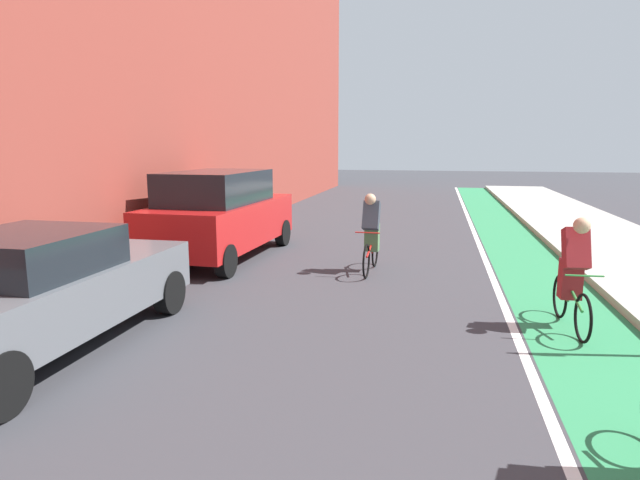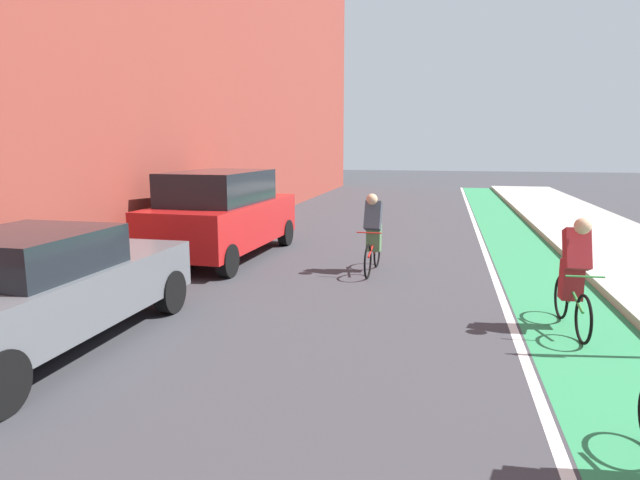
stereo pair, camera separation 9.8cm
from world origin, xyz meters
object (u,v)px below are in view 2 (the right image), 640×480
Objects in this scene: cyclist_trailing at (574,271)px; cyclist_far at (373,231)px; parked_suv_red at (223,214)px; parked_sedan_gray at (41,288)px.

cyclist_far reaches higher than cyclist_trailing.
cyclist_trailing is (6.66, -3.49, -0.17)m from parked_suv_red.
parked_suv_red is at bearing 152.36° from cyclist_trailing.
parked_suv_red is at bearing 90.02° from parked_sedan_gray.
parked_suv_red is 7.51m from cyclist_trailing.
parked_suv_red reaches higher than cyclist_trailing.
parked_sedan_gray is 0.94× the size of parked_suv_red.
parked_sedan_gray is 2.56× the size of cyclist_far.
cyclist_far is (-3.14, 2.81, 0.00)m from cyclist_trailing.
cyclist_far is (3.51, 5.06, 0.06)m from parked_sedan_gray.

